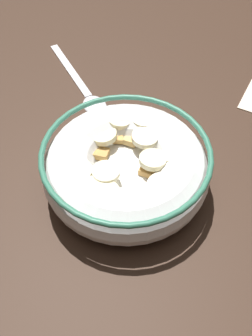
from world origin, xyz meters
The scene contains 3 objects.
ground_plane centered at (0.00, 0.00, -1.00)cm, with size 114.66×114.66×2.00cm, color #332116.
cereal_bowl centered at (0.01, -0.01, 3.03)cm, with size 17.54×17.54×5.61cm.
spoon centered at (14.25, 7.71, 0.33)cm, with size 14.28×11.34×0.80cm.
Camera 1 is at (-28.39, -4.72, 37.89)cm, focal length 46.47 mm.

